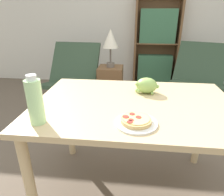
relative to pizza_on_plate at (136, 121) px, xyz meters
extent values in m
plane|color=brown|center=(0.09, 0.29, -0.76)|extent=(14.00, 14.00, 0.00)
cube|color=silver|center=(0.09, 2.91, 0.54)|extent=(8.00, 0.05, 2.60)
cube|color=#D1B27F|center=(-0.01, 0.27, -0.03)|extent=(1.29, 0.88, 0.03)
cylinder|color=#D1B27F|center=(-0.59, -0.11, -0.41)|extent=(0.06, 0.06, 0.71)
cylinder|color=#D1B27F|center=(-0.59, 0.65, -0.41)|extent=(0.06, 0.06, 0.71)
cylinder|color=#D1B27F|center=(0.57, 0.65, -0.41)|extent=(0.06, 0.06, 0.71)
cylinder|color=white|center=(0.00, 0.00, -0.01)|extent=(0.22, 0.22, 0.01)
cylinder|color=#DBB26B|center=(0.00, 0.00, 0.01)|extent=(0.16, 0.16, 0.02)
cylinder|color=#EACC7A|center=(0.00, 0.00, 0.02)|extent=(0.14, 0.14, 0.00)
cylinder|color=#A83328|center=(-0.05, 0.01, 0.02)|extent=(0.03, 0.03, 0.00)
cylinder|color=#A83328|center=(-0.02, 0.04, 0.02)|extent=(0.03, 0.03, 0.00)
cylinder|color=#A83328|center=(0.01, 0.01, 0.02)|extent=(0.03, 0.03, 0.00)
cylinder|color=#A83328|center=(-0.03, -0.04, 0.02)|extent=(0.03, 0.03, 0.00)
cylinder|color=#A83328|center=(-0.03, -0.02, 0.02)|extent=(0.03, 0.03, 0.00)
ellipsoid|color=#93BC5B|center=(0.07, 0.45, 0.04)|extent=(0.15, 0.12, 0.11)
sphere|color=#93BC5B|center=(0.00, 0.43, 0.06)|extent=(0.02, 0.02, 0.02)
sphere|color=#93BC5B|center=(0.15, 0.44, 0.04)|extent=(0.03, 0.03, 0.03)
sphere|color=#93BC5B|center=(0.01, 0.45, 0.00)|extent=(0.03, 0.03, 0.03)
sphere|color=#93BC5B|center=(0.05, 0.42, 0.02)|extent=(0.02, 0.02, 0.02)
sphere|color=#93BC5B|center=(0.10, 0.42, 0.04)|extent=(0.03, 0.03, 0.03)
sphere|color=#93BC5B|center=(0.01, 0.46, 0.04)|extent=(0.03, 0.03, 0.03)
sphere|color=#93BC5B|center=(0.04, 0.48, 0.02)|extent=(0.02, 0.02, 0.02)
sphere|color=#93BC5B|center=(0.02, 0.42, 0.01)|extent=(0.03, 0.03, 0.03)
sphere|color=#93BC5B|center=(0.12, 0.47, 0.06)|extent=(0.02, 0.02, 0.02)
sphere|color=#93BC5B|center=(0.12, 0.45, 0.05)|extent=(0.03, 0.03, 0.03)
sphere|color=#93BC5B|center=(0.11, 0.41, 0.00)|extent=(0.02, 0.02, 0.02)
cylinder|color=#B7EAA3|center=(-0.51, -0.04, 0.10)|extent=(0.08, 0.08, 0.23)
cylinder|color=white|center=(-0.51, -0.04, 0.23)|extent=(0.05, 0.05, 0.03)
cube|color=black|center=(-0.89, 1.67, -0.71)|extent=(0.67, 0.59, 0.10)
cube|color=#334733|center=(-0.89, 1.59, -0.40)|extent=(0.72, 0.55, 0.14)
cube|color=#334733|center=(-0.88, 1.90, -0.16)|extent=(0.71, 0.45, 0.55)
cube|color=black|center=(0.87, 1.91, -0.71)|extent=(0.79, 0.75, 0.10)
cube|color=#334733|center=(0.87, 1.84, -0.40)|extent=(0.83, 0.72, 0.14)
cube|color=#334733|center=(0.96, 2.12, -0.16)|extent=(0.79, 0.63, 0.55)
cube|color=brown|center=(-0.01, 2.76, 0.02)|extent=(0.04, 0.24, 1.57)
cube|color=brown|center=(0.72, 2.76, 0.02)|extent=(0.04, 0.24, 1.57)
cube|color=brown|center=(0.36, 2.88, 0.02)|extent=(0.77, 0.01, 1.57)
cube|color=brown|center=(0.36, 2.76, -0.74)|extent=(0.70, 0.23, 0.02)
cube|color=#3D704C|center=(0.36, 2.75, -0.46)|extent=(0.60, 0.17, 0.55)
cube|color=brown|center=(0.36, 2.76, 0.02)|extent=(0.70, 0.23, 0.02)
cube|color=#3D704C|center=(0.36, 2.75, 0.31)|extent=(0.60, 0.17, 0.55)
cube|color=brown|center=(-0.34, 1.78, -0.47)|extent=(0.34, 0.34, 0.59)
cylinder|color=#665B51|center=(-0.34, 1.78, -0.14)|extent=(0.11, 0.11, 0.06)
cylinder|color=#665B51|center=(-0.34, 1.78, -0.01)|extent=(0.02, 0.02, 0.20)
cone|color=beige|center=(-0.34, 1.78, 0.21)|extent=(0.21, 0.21, 0.24)
camera|label=1|loc=(-0.02, -0.91, 0.52)|focal=32.00mm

